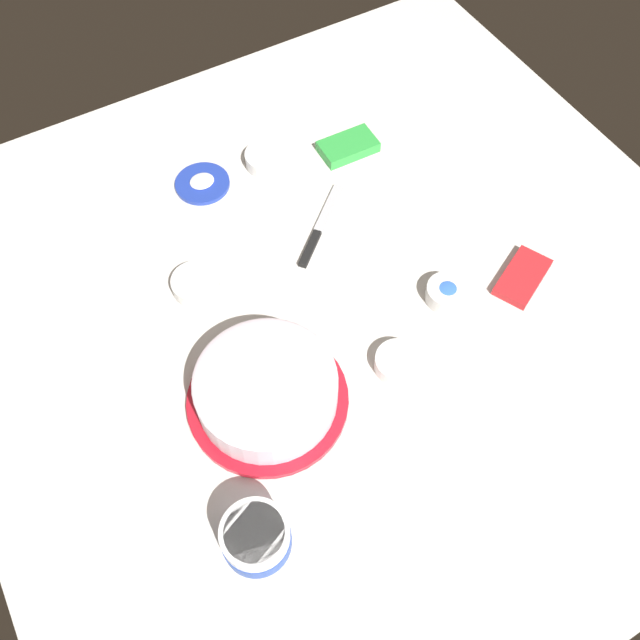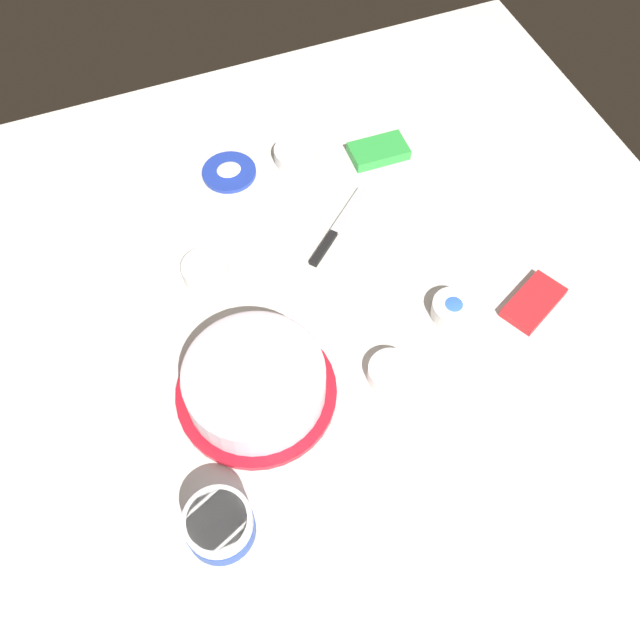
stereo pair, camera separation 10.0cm
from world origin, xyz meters
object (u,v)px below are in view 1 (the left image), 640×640
at_px(spreading_knife, 318,232).
at_px(candy_box_lower, 522,277).
at_px(frosting_tub, 256,539).
at_px(sprinkle_bowl_blue, 447,293).
at_px(candy_box_upper, 348,147).
at_px(frosted_cake, 266,390).
at_px(sprinkle_bowl_rainbow, 196,284).
at_px(sprinkle_bowl_pink, 267,158).
at_px(sprinkle_bowl_yellow, 400,362).
at_px(frosting_tub_lid, 202,183).

distance_m(spreading_knife, candy_box_lower, 0.44).
relative_size(frosting_tub, sprinkle_bowl_blue, 1.36).
relative_size(frosting_tub, candy_box_upper, 0.87).
relative_size(frosted_cake, sprinkle_bowl_rainbow, 3.08).
height_order(sprinkle_bowl_pink, candy_box_lower, sprinkle_bowl_pink).
height_order(frosted_cake, candy_box_upper, frosted_cake).
relative_size(spreading_knife, candy_box_lower, 1.41).
xyz_separation_m(frosting_tub, sprinkle_bowl_rainbow, (0.12, 0.52, -0.03)).
distance_m(sprinkle_bowl_rainbow, sprinkle_bowl_yellow, 0.44).
bearing_deg(frosted_cake, sprinkle_bowl_pink, 62.63).
xyz_separation_m(frosted_cake, sprinkle_bowl_rainbow, (-0.01, 0.29, -0.03)).
distance_m(sprinkle_bowl_yellow, sprinkle_bowl_pink, 0.59).
distance_m(sprinkle_bowl_blue, sprinkle_bowl_rainbow, 0.51).
bearing_deg(frosting_tub_lid, sprinkle_bowl_yellow, -77.70).
bearing_deg(frosted_cake, spreading_knife, 47.18).
xyz_separation_m(frosted_cake, candy_box_lower, (0.58, -0.02, -0.04)).
xyz_separation_m(spreading_knife, sprinkle_bowl_yellow, (-0.02, -0.36, 0.01)).
xyz_separation_m(spreading_knife, candy_box_lower, (0.30, -0.31, 0.00)).
xyz_separation_m(sprinkle_bowl_rainbow, sprinkle_bowl_pink, (0.29, 0.24, -0.00)).
bearing_deg(sprinkle_bowl_pink, sprinkle_bowl_rainbow, -140.22).
bearing_deg(frosting_tub, frosted_cake, 58.94).
bearing_deg(sprinkle_bowl_blue, frosting_tub_lid, 119.67).
bearing_deg(sprinkle_bowl_yellow, frosting_tub_lid, 102.30).
relative_size(sprinkle_bowl_rainbow, sprinkle_bowl_yellow, 1.09).
bearing_deg(frosted_cake, candy_box_lower, -1.60).
distance_m(frosted_cake, frosting_tub, 0.26).
height_order(frosting_tub_lid, candy_box_upper, candy_box_upper).
height_order(frosting_tub_lid, sprinkle_bowl_rainbow, sprinkle_bowl_rainbow).
relative_size(frosting_tub, sprinkle_bowl_yellow, 1.27).
distance_m(frosting_tub, sprinkle_bowl_rainbow, 0.53).
bearing_deg(frosted_cake, sprinkle_bowl_blue, 3.31).
xyz_separation_m(frosting_tub, sprinkle_bowl_pink, (0.41, 0.76, -0.03)).
bearing_deg(frosting_tub_lid, sprinkle_bowl_rainbow, -116.98).
bearing_deg(candy_box_upper, frosted_cake, -132.11).
height_order(spreading_knife, candy_box_lower, candy_box_lower).
bearing_deg(sprinkle_bowl_blue, frosting_tub, -155.84).
distance_m(frosting_tub, sprinkle_bowl_yellow, 0.42).
distance_m(frosting_tub, sprinkle_bowl_blue, 0.61).
bearing_deg(sprinkle_bowl_rainbow, sprinkle_bowl_yellow, -53.52).
bearing_deg(spreading_knife, frosting_tub_lid, 122.06).
distance_m(frosted_cake, sprinkle_bowl_rainbow, 0.30).
distance_m(frosting_tub, candy_box_lower, 0.75).
relative_size(frosting_tub, spreading_knife, 0.59).
relative_size(frosting_tub_lid, candy_box_upper, 0.94).
distance_m(frosted_cake, sprinkle_bowl_yellow, 0.26).
xyz_separation_m(frosting_tub_lid, sprinkle_bowl_blue, (0.30, -0.52, 0.01)).
bearing_deg(frosting_tub, sprinkle_bowl_rainbow, 76.49).
height_order(sprinkle_bowl_yellow, candy_box_lower, sprinkle_bowl_yellow).
height_order(frosting_tub_lid, spreading_knife, frosting_tub_lid).
height_order(sprinkle_bowl_blue, sprinkle_bowl_yellow, sprinkle_bowl_blue).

